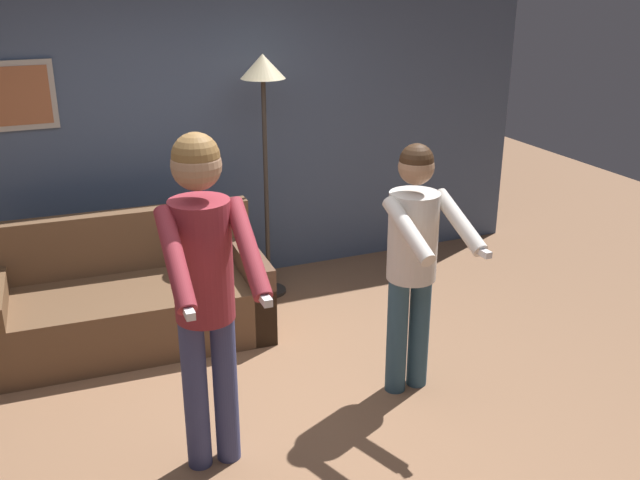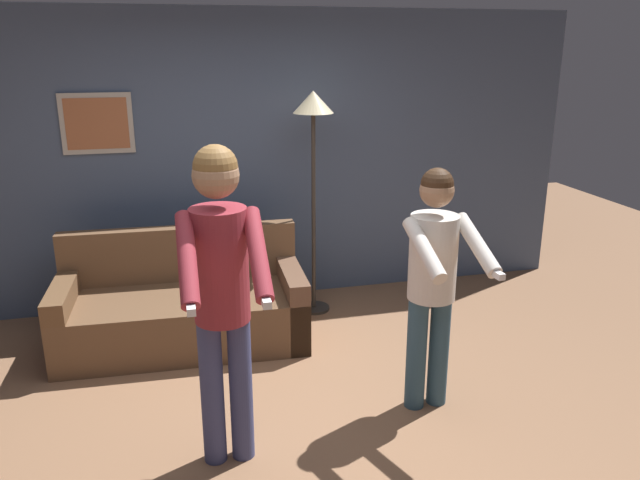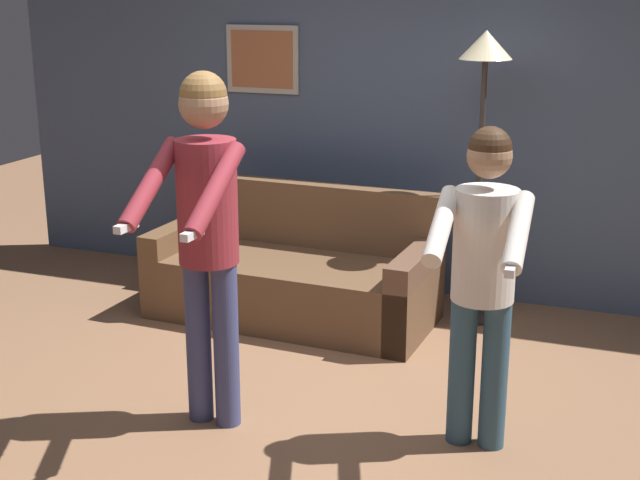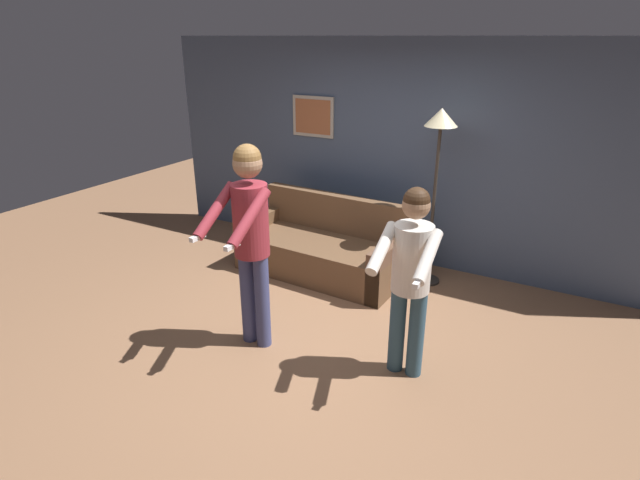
% 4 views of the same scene
% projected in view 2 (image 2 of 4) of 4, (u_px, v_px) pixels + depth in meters
% --- Properties ---
extents(ground_plane, '(12.00, 12.00, 0.00)m').
position_uv_depth(ground_plane, '(285.00, 430.00, 3.87)').
color(ground_plane, '#8C6346').
extents(back_wall_assembly, '(6.40, 0.09, 2.60)m').
position_uv_depth(back_wall_assembly, '(233.00, 161.00, 5.54)').
color(back_wall_assembly, '#465672').
rests_on(back_wall_assembly, ground_plane).
extents(couch, '(1.94, 0.93, 0.87)m').
position_uv_depth(couch, '(183.00, 309.00, 4.95)').
color(couch, brown).
rests_on(couch, ground_plane).
extents(torchiere_lamp, '(0.34, 0.34, 1.93)m').
position_uv_depth(torchiere_lamp, '(313.00, 130.00, 5.16)').
color(torchiere_lamp, '#332D28').
rests_on(torchiere_lamp, ground_plane).
extents(person_standing_left, '(0.44, 0.68, 1.82)m').
position_uv_depth(person_standing_left, '(221.00, 278.00, 3.27)').
color(person_standing_left, '#3E4473').
rests_on(person_standing_left, ground_plane).
extents(person_standing_right, '(0.45, 0.65, 1.59)m').
position_uv_depth(person_standing_right, '(434.00, 271.00, 3.86)').
color(person_standing_right, '#315267').
rests_on(person_standing_right, ground_plane).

